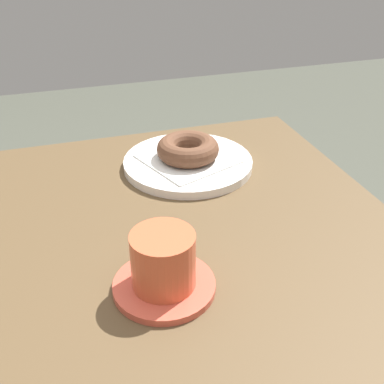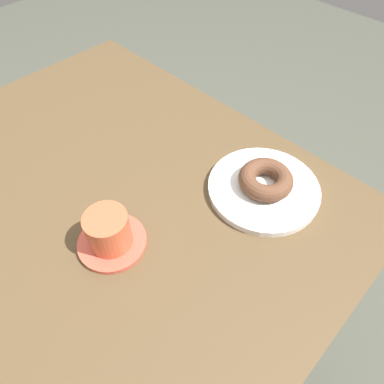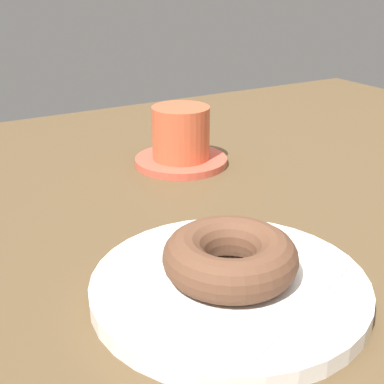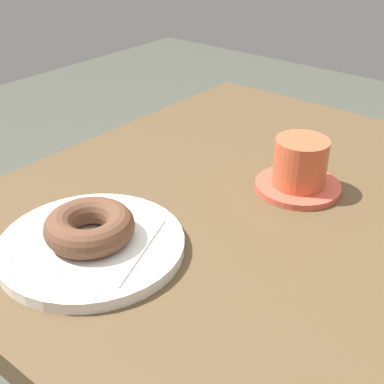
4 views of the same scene
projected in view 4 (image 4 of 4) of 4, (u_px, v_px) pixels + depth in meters
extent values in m
cube|color=brown|center=(357.00, 249.00, 0.70)|extent=(1.03, 0.83, 0.04)
cylinder|color=brown|center=(229.00, 239.00, 1.37)|extent=(0.05, 0.05, 0.71)
cylinder|color=white|center=(92.00, 246.00, 0.66)|extent=(0.23, 0.23, 0.02)
cube|color=white|center=(91.00, 240.00, 0.65)|extent=(0.19, 0.19, 0.00)
torus|color=brown|center=(90.00, 227.00, 0.64)|extent=(0.11, 0.11, 0.04)
cylinder|color=#CF513D|center=(298.00, 186.00, 0.79)|extent=(0.13, 0.13, 0.01)
cylinder|color=#CE5635|center=(300.00, 162.00, 0.77)|extent=(0.08, 0.08, 0.07)
cylinder|color=black|center=(303.00, 142.00, 0.76)|extent=(0.07, 0.07, 0.00)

